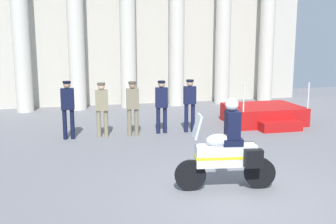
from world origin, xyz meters
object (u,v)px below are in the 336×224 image
officer_in_row_2 (133,104)px  officer_in_row_3 (162,103)px  officer_in_row_4 (190,101)px  officer_in_row_0 (68,105)px  officer_in_row_1 (102,105)px  reviewing_stand (264,115)px  motorcycle_with_rider (229,152)px

officer_in_row_2 → officer_in_row_3: 0.96m
officer_in_row_3 → officer_in_row_4: (0.91, -0.05, 0.01)m
officer_in_row_0 → officer_in_row_1: size_ratio=1.05×
officer_in_row_2 → officer_in_row_3: size_ratio=1.01×
officer_in_row_1 → officer_in_row_3: same height
reviewing_stand → officer_in_row_2: size_ratio=1.48×
officer_in_row_0 → officer_in_row_2: officer_in_row_0 is taller
reviewing_stand → officer_in_row_4: size_ratio=1.48×
reviewing_stand → officer_in_row_0: 6.78m
officer_in_row_1 → officer_in_row_4: officer_in_row_4 is taller
officer_in_row_3 → motorcycle_with_rider: 5.04m
officer_in_row_0 → officer_in_row_4: officer_in_row_0 is taller
officer_in_row_0 → officer_in_row_1: bearing=-174.7°
officer_in_row_3 → officer_in_row_1: bearing=7.6°
motorcycle_with_rider → officer_in_row_2: bearing=-68.1°
officer_in_row_2 → officer_in_row_0: bearing=2.8°
reviewing_stand → officer_in_row_1: 5.78m
officer_in_row_1 → officer_in_row_3: bearing=-172.4°
motorcycle_with_rider → officer_in_row_1: bearing=-58.7°
officer_in_row_0 → officer_in_row_1: (1.01, -0.01, -0.05)m
reviewing_stand → officer_in_row_2: 4.88m
officer_in_row_4 → motorcycle_with_rider: bearing=88.0°
reviewing_stand → motorcycle_with_rider: bearing=-122.8°
reviewing_stand → officer_in_row_2: bearing=-171.9°
officer_in_row_3 → officer_in_row_0: bearing=6.8°
reviewing_stand → officer_in_row_0: bearing=-175.0°
officer_in_row_0 → officer_in_row_2: bearing=-177.2°
officer_in_row_4 → officer_in_row_0: bearing=5.8°
reviewing_stand → officer_in_row_3: (-3.83, -0.52, 0.69)m
officer_in_row_2 → reviewing_stand: bearing=-166.4°
officer_in_row_2 → officer_in_row_4: officer_in_row_2 is taller
reviewing_stand → officer_in_row_1: (-5.71, -0.59, 0.69)m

